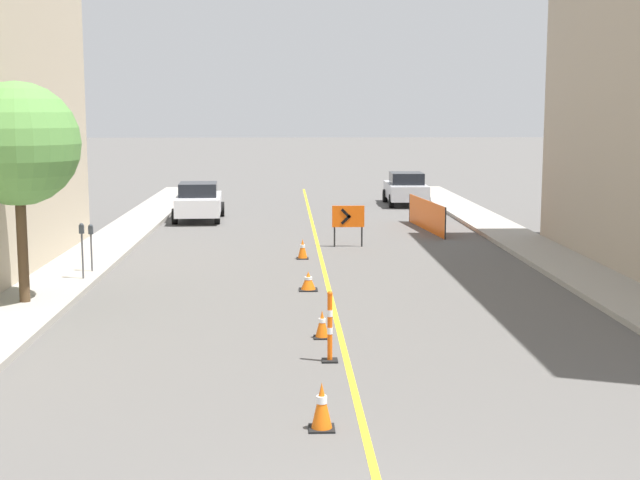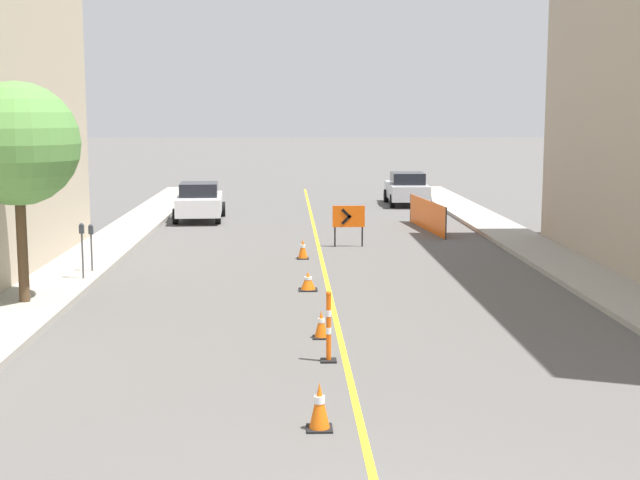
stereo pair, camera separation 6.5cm
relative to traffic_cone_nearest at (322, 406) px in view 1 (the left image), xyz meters
name	(u,v)px [view 1 (the left image)]	position (x,y,z in m)	size (l,w,h in m)	color
lane_stripe	(318,245)	(0.61, 17.74, -0.34)	(0.12, 44.18, 0.01)	gold
sidewalk_left	(109,244)	(-6.45, 17.74, -0.27)	(1.92, 44.18, 0.15)	#9E998E
sidewalk_right	(523,242)	(7.66, 17.74, -0.27)	(1.92, 44.18, 0.15)	#9E998E
traffic_cone_nearest	(322,406)	(0.00, 0.00, 0.00)	(0.37, 0.37, 0.70)	black
traffic_cone_second	(322,325)	(0.22, 5.20, -0.07)	(0.34, 0.34, 0.56)	black
traffic_cone_third	(308,281)	(0.08, 10.04, -0.11)	(0.47, 0.47, 0.48)	black
traffic_cone_fourth	(303,249)	(0.03, 14.94, -0.04)	(0.37, 0.37, 0.62)	black
delineator_post_front	(330,331)	(0.29, 3.49, 0.23)	(0.29, 0.29, 1.31)	black
arrow_barricade_primary	(348,218)	(1.61, 17.37, 0.63)	(1.08, 0.08, 1.39)	#EF560C
safety_mesh_fence	(426,215)	(4.92, 21.54, 0.23)	(0.58, 5.31, 1.15)	#EF560C
parked_car_curb_near	(199,201)	(-4.10, 24.96, 0.45)	(2.02, 4.39, 1.59)	silver
parked_car_curb_mid	(406,188)	(5.40, 30.86, 0.45)	(1.94, 4.34, 1.59)	#B7B7BC
parking_meter_near_curb	(91,238)	(-5.84, 12.20, 0.73)	(0.12, 0.11, 1.31)	#4C4C51
parking_meter_far_curb	(82,240)	(-5.84, 11.11, 0.84)	(0.12, 0.11, 1.48)	#4C4C51
street_tree_left_near	(18,144)	(-6.55, 8.24, 3.43)	(2.82, 2.82, 5.05)	#4C3823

